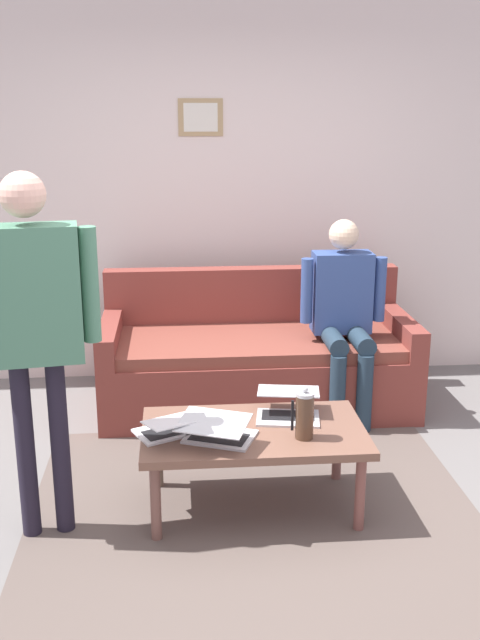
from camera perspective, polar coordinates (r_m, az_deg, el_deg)
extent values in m
plane|color=slate|center=(3.73, 1.01, -15.41)|extent=(7.68, 7.68, 0.00)
cube|color=brown|center=(3.78, 1.19, -14.93)|extent=(2.24, 2.11, 0.01)
cube|color=silver|center=(5.41, -1.37, 9.69)|extent=(7.04, 0.10, 2.70)
cube|color=tan|center=(5.32, -3.07, 15.40)|extent=(0.31, 0.02, 0.25)
cube|color=silver|center=(5.31, -3.07, 15.40)|extent=(0.24, 0.00, 0.19)
cube|color=brown|center=(4.98, 1.32, -4.40)|extent=(2.05, 0.89, 0.42)
cube|color=brown|center=(4.88, 1.36, -1.73)|extent=(1.81, 0.81, 0.08)
cube|color=brown|center=(5.20, 0.90, 1.59)|extent=(2.05, 0.14, 0.46)
cube|color=brown|center=(5.07, 12.24, -0.69)|extent=(0.12, 0.89, 0.20)
cube|color=brown|center=(4.87, -10.02, -1.26)|extent=(0.12, 0.89, 0.20)
cube|color=brown|center=(3.68, 1.06, -8.70)|extent=(1.10, 0.64, 0.04)
cylinder|color=brown|center=(3.63, 9.28, -13.07)|extent=(0.05, 0.05, 0.39)
cylinder|color=brown|center=(3.53, -6.55, -13.81)|extent=(0.05, 0.05, 0.39)
cylinder|color=brown|center=(4.07, 7.54, -9.64)|extent=(0.05, 0.05, 0.39)
cylinder|color=brown|center=(3.98, -6.38, -10.18)|extent=(0.05, 0.05, 0.39)
cube|color=silver|center=(3.57, -1.54, -9.02)|extent=(0.38, 0.34, 0.01)
cube|color=black|center=(3.55, -1.64, -9.04)|extent=(0.30, 0.23, 0.00)
cube|color=silver|center=(3.44, -2.09, -7.94)|extent=(0.38, 0.33, 0.04)
cube|color=#2E2133|center=(3.44, -2.08, -7.92)|extent=(0.34, 0.29, 0.03)
cube|color=silver|center=(3.78, 3.73, -7.59)|extent=(0.35, 0.26, 0.01)
cube|color=black|center=(3.79, 3.73, -7.38)|extent=(0.28, 0.17, 0.00)
cube|color=silver|center=(3.83, 3.77, -5.52)|extent=(0.34, 0.25, 0.02)
cube|color=silver|center=(3.83, 3.77, -5.53)|extent=(0.31, 0.23, 0.02)
cube|color=silver|center=(3.65, -5.42, -8.52)|extent=(0.38, 0.33, 0.01)
cube|color=black|center=(3.63, -5.31, -8.51)|extent=(0.30, 0.23, 0.00)
cube|color=silver|center=(3.51, -4.66, -7.68)|extent=(0.38, 0.32, 0.03)
cube|color=#272526|center=(3.51, -4.68, -7.67)|extent=(0.34, 0.28, 0.02)
cylinder|color=#4C3323|center=(3.54, 5.02, -7.50)|extent=(0.09, 0.09, 0.22)
cylinder|color=#B7B7BC|center=(3.50, 5.06, -5.76)|extent=(0.09, 0.09, 0.02)
sphere|color=#B2B2B7|center=(3.49, 5.07, -5.40)|extent=(0.03, 0.03, 0.03)
cube|color=black|center=(3.53, 4.08, -7.38)|extent=(0.01, 0.01, 0.15)
cylinder|color=black|center=(3.59, -16.25, -9.66)|extent=(0.09, 0.09, 0.86)
cylinder|color=black|center=(3.58, -13.74, -9.53)|extent=(0.09, 0.09, 0.86)
cube|color=#4A7D62|center=(3.34, -15.90, 1.90)|extent=(0.45, 0.25, 0.61)
cylinder|color=#4A7D62|center=(3.33, -11.55, 2.68)|extent=(0.09, 0.09, 0.52)
sphere|color=beige|center=(3.26, -16.49, 9.30)|extent=(0.20, 0.20, 0.20)
cylinder|color=#223444|center=(4.65, 9.60, -5.62)|extent=(0.10, 0.10, 0.50)
cylinder|color=#223444|center=(4.61, 7.54, -5.72)|extent=(0.10, 0.10, 0.50)
cylinder|color=#223444|center=(4.71, 9.23, -1.43)|extent=(0.12, 0.40, 0.12)
cylinder|color=#223444|center=(4.68, 7.21, -1.49)|extent=(0.12, 0.40, 0.12)
cube|color=#334A87|center=(4.79, 7.87, 2.15)|extent=(0.37, 0.20, 0.52)
cylinder|color=#334A87|center=(4.80, 10.77, 2.35)|extent=(0.08, 0.08, 0.42)
cylinder|color=#334A87|center=(4.69, 5.19, 2.27)|extent=(0.08, 0.08, 0.42)
sphere|color=beige|center=(4.72, 8.04, 6.58)|extent=(0.19, 0.19, 0.19)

